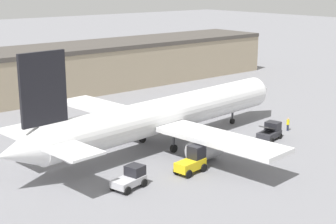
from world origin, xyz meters
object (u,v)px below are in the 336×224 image
(airplane, at_px, (162,116))
(baggage_tug, at_px, (192,161))
(belt_loader_truck, at_px, (270,131))
(pushback_tug, at_px, (131,178))
(ground_crew_worker, at_px, (288,124))

(airplane, xyz_separation_m, baggage_tug, (-2.93, -8.36, -2.37))
(belt_loader_truck, distance_m, pushback_tug, 21.51)
(airplane, height_order, belt_loader_truck, airplane)
(airplane, xyz_separation_m, belt_loader_truck, (11.60, -6.26, -2.59))
(airplane, relative_size, pushback_tug, 11.62)
(belt_loader_truck, relative_size, pushback_tug, 0.99)
(ground_crew_worker, distance_m, baggage_tug, 19.31)
(ground_crew_worker, bearing_deg, pushback_tug, -140.70)
(ground_crew_worker, relative_size, baggage_tug, 0.47)
(ground_crew_worker, height_order, belt_loader_truck, belt_loader_truck)
(baggage_tug, bearing_deg, airplane, 62.64)
(ground_crew_worker, distance_m, pushback_tug, 26.12)
(baggage_tug, height_order, belt_loader_truck, baggage_tug)
(baggage_tug, height_order, pushback_tug, baggage_tug)
(ground_crew_worker, bearing_deg, belt_loader_truck, -134.60)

